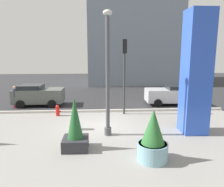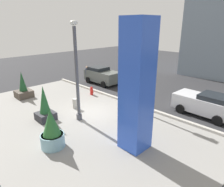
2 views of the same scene
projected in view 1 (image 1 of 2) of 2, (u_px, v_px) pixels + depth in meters
The scene contains 14 objects.
ground_plane at pixel (100, 109), 16.37m from camera, with size 60.00×60.00×0.00m, color #2D2D30.
plaza_pavement at pixel (101, 140), 10.48m from camera, with size 18.00×10.00×0.02m, color gray.
curb_strip at pixel (100, 111), 15.49m from camera, with size 18.00×0.24×0.16m, color #B7B2A8.
lamp_post at pixel (108, 77), 10.56m from camera, with size 0.44×0.44×6.15m.
art_pillar_blue at pixel (196, 73), 10.96m from camera, with size 1.24×1.24×6.28m, color blue.
potted_plant_near_left at pixel (75, 129), 9.30m from camera, with size 1.10×1.10×2.33m.
potted_plant_by_pillar at pixel (153, 139), 8.29m from camera, with size 1.19×1.19×2.07m.
fire_hydrant at pixel (58, 110), 14.47m from camera, with size 0.36×0.26×0.75m.
concrete_bollard at pixel (75, 123), 11.82m from camera, with size 0.36×0.36×0.75m, color #B2ADA3.
traffic_light_far_side at pixel (124, 65), 14.36m from camera, with size 0.28×0.42×5.07m.
car_curb_east at pixel (171, 95), 17.67m from camera, with size 4.06×2.10×1.59m.
car_far_lane at pixel (38, 95), 17.33m from camera, with size 3.86×2.10×1.69m.
pedestrian_on_sidewalk at pixel (15, 96), 16.47m from camera, with size 0.43×0.43×1.73m.
highrise_across_street at pixel (131, 18), 31.29m from camera, with size 12.20×11.57×18.65m, color gray.
Camera 1 is at (-0.06, -11.91, 4.12)m, focal length 34.50 mm.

